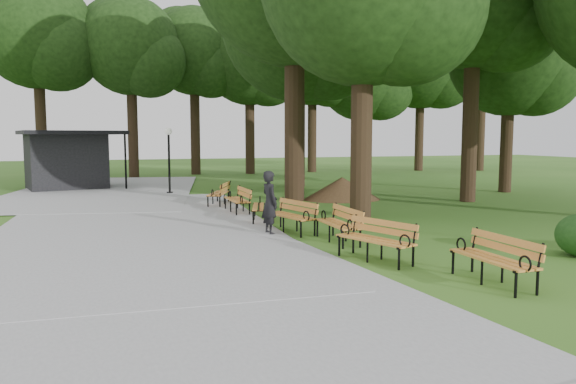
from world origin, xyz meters
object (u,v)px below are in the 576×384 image
object	(u,v)px
lamp_post	(169,146)
bench_6	(218,194)
bench_1	(375,240)
bench_2	(338,224)
person	(270,203)
lawn_tree_5	(510,55)
lawn_tree_4	(298,25)
dirt_mound	(342,188)
bench_4	(261,207)
bench_3	(290,216)
bench_5	(237,200)
kiosk	(66,160)
bench_0	(493,259)

from	to	relation	value
lamp_post	bench_6	xyz separation A→B (m)	(1.36, -4.61, -1.71)
bench_1	bench_2	distance (m)	2.15
lamp_post	bench_2	bearing A→B (deg)	-77.35
person	lawn_tree_5	size ratio (longest dim) A/B	0.19
bench_1	lawn_tree_4	size ratio (longest dim) A/B	0.16
dirt_mound	bench_4	size ratio (longest dim) A/B	1.42
dirt_mound	bench_3	bearing A→B (deg)	-123.57
bench_1	lawn_tree_5	size ratio (longest dim) A/B	0.21
dirt_mound	bench_6	size ratio (longest dim) A/B	1.42
lamp_post	bench_6	size ratio (longest dim) A/B	1.56
bench_5	person	bearing A→B (deg)	-2.05
dirt_mound	bench_6	world-z (taller)	dirt_mound
bench_2	bench_3	xyz separation A→B (m)	(-0.70, 1.65, 0.00)
person	bench_3	size ratio (longest dim) A/B	0.89
kiosk	bench_1	distance (m)	20.20
lawn_tree_4	bench_6	bearing A→B (deg)	-129.78
bench_2	lawn_tree_4	size ratio (longest dim) A/B	0.16
bench_4	lawn_tree_5	size ratio (longest dim) A/B	0.21
bench_1	bench_5	world-z (taller)	same
lawn_tree_4	bench_2	bearing A→B (deg)	-105.05
dirt_mound	bench_3	xyz separation A→B (m)	(-4.42, -6.66, -0.02)
lamp_post	bench_4	distance (m)	9.21
bench_4	bench_6	xyz separation A→B (m)	(-0.53, 4.24, 0.00)
bench_6	lamp_post	bearing A→B (deg)	-141.09
lamp_post	lawn_tree_5	size ratio (longest dim) A/B	0.33
bench_2	lamp_post	bearing A→B (deg)	-167.52
bench_4	lawn_tree_4	distance (m)	14.04
bench_0	bench_3	xyz separation A→B (m)	(-1.79, 6.02, 0.00)
bench_4	bench_5	xyz separation A→B (m)	(-0.32, 1.98, 0.00)
kiosk	bench_2	world-z (taller)	kiosk
lamp_post	bench_6	bearing A→B (deg)	-73.55
person	bench_2	bearing A→B (deg)	-147.49
lamp_post	dirt_mound	distance (m)	8.03
lawn_tree_4	dirt_mound	bearing A→B (deg)	-91.49
kiosk	lawn_tree_5	xyz separation A→B (m)	(19.60, -7.91, 4.83)
person	bench_4	distance (m)	2.36
kiosk	bench_3	distance (m)	16.46
bench_1	bench_2	bearing A→B (deg)	156.13
dirt_mound	bench_6	bearing A→B (deg)	-176.70
bench_1	lawn_tree_5	bearing A→B (deg)	109.89
bench_5	kiosk	bearing A→B (deg)	-151.68
bench_4	lamp_post	bearing A→B (deg)	-152.00
person	bench_1	size ratio (longest dim) A/B	0.89
dirt_mound	bench_3	world-z (taller)	dirt_mound
person	kiosk	bearing A→B (deg)	12.55
bench_1	bench_3	distance (m)	3.85
bench_1	bench_4	distance (m)	5.98
person	lawn_tree_5	distance (m)	16.24
bench_1	lawn_tree_5	world-z (taller)	lawn_tree_5
bench_4	bench_3	bearing A→B (deg)	22.57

